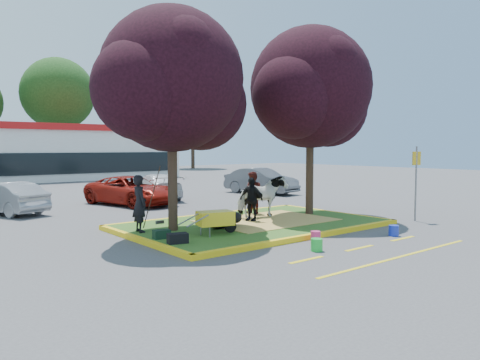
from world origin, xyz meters
TOP-DOWN VIEW (x-y plane):
  - ground at (0.00, 0.00)m, footprint 90.00×90.00m
  - median_island at (0.00, 0.00)m, footprint 8.00×5.00m
  - curb_near at (0.00, -2.58)m, footprint 8.30×0.16m
  - curb_far at (0.00, 2.58)m, footprint 8.30×0.16m
  - curb_left at (-4.08, 0.00)m, footprint 0.16×5.30m
  - curb_right at (4.08, 0.00)m, footprint 0.16×5.30m
  - straw_bedding at (0.60, 0.00)m, footprint 4.20×3.00m
  - tree_purple_left at (-2.78, 0.38)m, footprint 5.06×4.20m
  - tree_purple_right at (2.92, 0.18)m, footprint 5.30×4.40m
  - fire_lane_stripe_a at (-2.00, -4.20)m, footprint 1.10×0.12m
  - fire_lane_stripe_b at (0.00, -4.20)m, footprint 1.10×0.12m
  - fire_lane_stripe_c at (2.00, -4.20)m, footprint 1.10×0.12m
  - fire_lane_long at (0.00, -5.40)m, footprint 6.00×0.10m
  - retail_building at (2.00, 27.98)m, footprint 20.40×8.40m
  - treeline at (1.23, 37.61)m, footprint 46.58×7.80m
  - cow at (0.87, 0.56)m, footprint 1.84×1.04m
  - calf at (-1.52, -0.25)m, footprint 1.19×0.72m
  - handler at (-3.70, 0.75)m, footprint 0.45×0.64m
  - visitor_a at (1.20, 1.42)m, footprint 0.65×0.80m
  - visitor_b at (0.11, 0.24)m, footprint 0.62×0.92m
  - wheelbarrow at (-2.25, -0.98)m, footprint 1.77×0.83m
  - gear_bag_dark at (-3.70, -1.33)m, footprint 0.57×0.40m
  - gear_bag_green at (-3.70, -0.51)m, footprint 0.48×0.34m
  - sign_post at (5.21, -2.70)m, footprint 0.37×0.12m
  - bucket_green at (-1.12, -3.73)m, footprint 0.39×0.39m
  - bucket_pink at (-0.26, -2.92)m, footprint 0.33×0.33m
  - bucket_blue at (2.18, -3.80)m, footprint 0.36×0.36m
  - car_silver at (-5.55, 8.32)m, footprint 2.49×4.01m
  - car_red at (-0.45, 7.96)m, footprint 3.18×5.05m
  - car_white at (1.64, 9.43)m, footprint 2.65×4.62m
  - car_grey at (7.59, 8.15)m, footprint 2.34×4.55m

SIDE VIEW (x-z plane):
  - ground at x=0.00m, z-range 0.00..0.00m
  - fire_lane_stripe_a at x=-2.00m, z-range 0.00..0.01m
  - fire_lane_stripe_b at x=0.00m, z-range 0.00..0.01m
  - fire_lane_stripe_c at x=2.00m, z-range 0.00..0.01m
  - fire_lane_long at x=0.00m, z-range 0.00..0.01m
  - median_island at x=0.00m, z-range 0.00..0.15m
  - curb_near at x=0.00m, z-range 0.00..0.15m
  - curb_far at x=0.00m, z-range 0.00..0.15m
  - curb_left at x=-4.08m, z-range 0.00..0.15m
  - curb_right at x=4.08m, z-range 0.00..0.15m
  - bucket_pink at x=-0.26m, z-range 0.00..0.29m
  - straw_bedding at x=0.60m, z-range 0.15..0.16m
  - bucket_blue at x=2.18m, z-range 0.00..0.31m
  - bucket_green at x=-1.12m, z-range 0.00..0.32m
  - gear_bag_green at x=-3.70m, z-range 0.15..0.39m
  - gear_bag_dark at x=-3.70m, z-range 0.15..0.41m
  - calf at x=-1.52m, z-range 0.15..0.65m
  - wheelbarrow at x=-2.25m, z-range 0.28..0.94m
  - car_silver at x=-5.55m, z-range 0.00..1.25m
  - car_white at x=1.64m, z-range 0.00..1.26m
  - car_red at x=-0.45m, z-range 0.00..1.30m
  - car_grey at x=7.59m, z-range 0.00..1.43m
  - visitor_b at x=0.11m, z-range 0.15..1.60m
  - cow at x=0.87m, z-range 0.15..1.62m
  - visitor_a at x=1.20m, z-range 0.15..1.71m
  - handler at x=-3.70m, z-range 0.15..1.81m
  - sign_post at x=5.21m, z-range 0.32..2.96m
  - retail_building at x=2.00m, z-range 0.05..4.45m
  - tree_purple_left at x=-2.78m, z-range 1.10..7.61m
  - tree_purple_right at x=2.92m, z-range 1.15..7.97m
  - treeline at x=1.23m, z-range 0.42..15.05m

